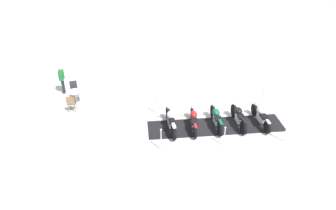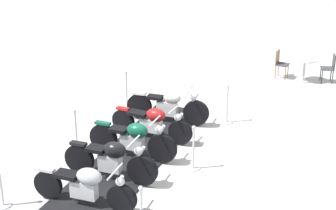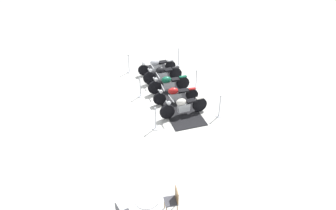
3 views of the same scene
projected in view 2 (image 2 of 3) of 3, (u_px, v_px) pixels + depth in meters
The scene contains 15 objects.
ground_plane at pixel (133, 157), 12.20m from camera, with size 80.00×80.00×0.00m, color silver.
display_platform at pixel (133, 157), 12.20m from camera, with size 6.67×1.52×0.03m, color black.
motorcycle_chrome at pixel (86, 185), 10.08m from camera, with size 2.13×1.01×0.90m.
motorcycle_black at pixel (111, 159), 11.04m from camera, with size 2.11×0.92×1.00m.
motorcycle_forest at pixel (134, 138), 12.00m from camera, with size 2.15×0.89×1.03m.
motorcycle_maroon at pixel (152, 122), 12.97m from camera, with size 2.22×0.78×0.92m.
motorcycle_cream at pixel (168, 106), 13.94m from camera, with size 2.20×1.04×1.02m.
stanchion_left_rear at pixel (127, 94), 15.01m from camera, with size 0.28×0.28×1.12m.
stanchion_left_front at pixel (1, 190), 10.13m from camera, with size 0.32×0.32×1.11m.
stanchion_right_rear at pixel (227, 111), 14.00m from camera, with size 0.34×0.34×1.11m.
stanchion_left_mid at pixel (76, 136), 12.61m from camera, with size 0.35×0.35×1.02m.
stanchion_right_mid at pixel (193, 155), 11.55m from camera, with size 0.31×0.31×1.08m.
cafe_table at pixel (305, 65), 17.13m from camera, with size 0.78×0.78×0.77m.
cafe_chair_near_table at pixel (280, 62), 17.50m from camera, with size 0.48×0.48×0.95m.
cafe_chair_across_table at pixel (330, 67), 17.04m from camera, with size 0.55×0.55×0.96m.
Camera 2 is at (7.63, -7.78, 5.68)m, focal length 54.93 mm.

